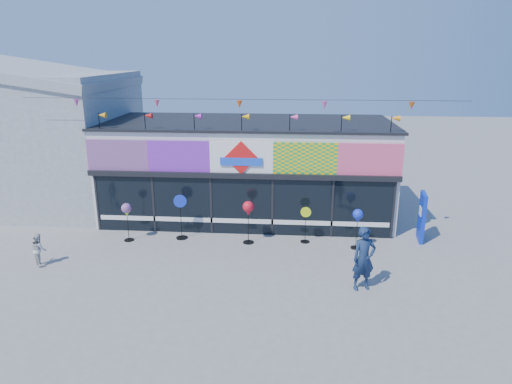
# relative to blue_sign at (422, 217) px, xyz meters

# --- Properties ---
(ground) EXTENTS (80.00, 80.00, 0.00)m
(ground) POSITION_rel_blue_sign_xyz_m (-6.86, -3.31, -0.94)
(ground) COLOR slate
(ground) RESTS_ON ground
(kite_shop) EXTENTS (16.00, 5.70, 5.31)m
(kite_shop) POSITION_rel_blue_sign_xyz_m (-6.86, 2.63, 1.11)
(kite_shop) COLOR white
(kite_shop) RESTS_ON ground
(neighbour_building) EXTENTS (8.18, 7.20, 6.87)m
(neighbour_building) POSITION_rel_blue_sign_xyz_m (-16.86, 3.69, 2.26)
(neighbour_building) COLOR #AAADB0
(neighbour_building) RESTS_ON ground
(blue_sign) EXTENTS (0.25, 0.95, 1.87)m
(blue_sign) POSITION_rel_blue_sign_xyz_m (0.00, 0.00, 0.00)
(blue_sign) COLOR #0B29B3
(blue_sign) RESTS_ON ground
(spinner_0) EXTENTS (0.38, 0.38, 1.49)m
(spinner_0) POSITION_rel_blue_sign_xyz_m (-11.10, -0.89, 0.25)
(spinner_0) COLOR black
(spinner_0) RESTS_ON ground
(spinner_1) EXTENTS (0.49, 0.45, 1.75)m
(spinner_1) POSITION_rel_blue_sign_xyz_m (-9.13, -0.53, -0.01)
(spinner_1) COLOR black
(spinner_1) RESTS_ON ground
(spinner_2) EXTENTS (0.42, 0.42, 1.65)m
(spinner_2) POSITION_rel_blue_sign_xyz_m (-6.52, -0.76, 0.38)
(spinner_2) COLOR black
(spinner_2) RESTS_ON ground
(spinner_3) EXTENTS (0.39, 0.36, 1.40)m
(spinner_3) POSITION_rel_blue_sign_xyz_m (-4.38, -0.53, -0.20)
(spinner_3) COLOR black
(spinner_3) RESTS_ON ground
(spinner_4) EXTENTS (0.38, 0.38, 1.51)m
(spinner_4) POSITION_rel_blue_sign_xyz_m (-2.54, -0.96, 0.27)
(spinner_4) COLOR black
(spinner_4) RESTS_ON ground
(adult_man) EXTENTS (0.83, 0.67, 1.98)m
(adult_man) POSITION_rel_blue_sign_xyz_m (-2.75, -3.99, 0.05)
(adult_man) COLOR #172748
(adult_man) RESTS_ON ground
(child) EXTENTS (0.61, 0.61, 1.12)m
(child) POSITION_rel_blue_sign_xyz_m (-13.36, -3.18, -0.38)
(child) COLOR #BABABA
(child) RESTS_ON ground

